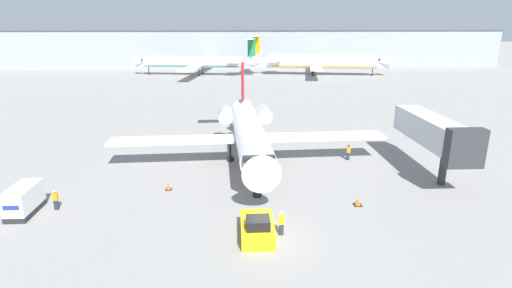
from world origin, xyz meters
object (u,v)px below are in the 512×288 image
airplane_parked_far_left (318,61)px  pushback_tug (257,228)px  luggage_cart (24,200)px  jet_bridge (434,132)px  traffic_cone_left (169,186)px  traffic_cone_right (358,202)px  airplane_main (249,131)px  worker_near_tug (281,223)px  worker_by_wing (348,152)px  worker_on_apron (55,199)px  airplane_parked_far_right (197,62)px

airplane_parked_far_left → pushback_tug: bearing=-104.1°
luggage_cart → pushback_tug: bearing=-14.4°
pushback_tug → jet_bridge: bearing=32.1°
traffic_cone_left → airplane_parked_far_left: bearing=69.7°
pushback_tug → traffic_cone_left: pushback_tug is taller
traffic_cone_right → airplane_parked_far_left: 88.56m
airplane_main → pushback_tug: bearing=-90.1°
traffic_cone_right → jet_bridge: size_ratio=0.05×
worker_near_tug → traffic_cone_left: 12.80m
worker_near_tug → airplane_parked_far_left: (21.40, 91.82, 2.97)m
worker_by_wing → worker_near_tug: bearing=-120.3°
worker_near_tug → worker_on_apron: bearing=164.2°
traffic_cone_right → worker_by_wing: bearing=78.4°
traffic_cone_left → airplane_parked_far_right: airplane_parked_far_right is taller
worker_on_apron → jet_bridge: jet_bridge is taller
luggage_cart → traffic_cone_left: 11.55m
jet_bridge → traffic_cone_right: bearing=-144.5°
worker_by_wing → airplane_main: bearing=-179.8°
pushback_tug → worker_by_wing: size_ratio=2.30×
traffic_cone_right → airplane_parked_far_left: size_ratio=0.02×
airplane_main → worker_by_wing: airplane_main is taller
traffic_cone_right → worker_near_tug: bearing=-147.1°
pushback_tug → worker_near_tug: (1.74, 0.18, 0.25)m
airplane_parked_far_right → airplane_main: bearing=-81.0°
airplane_parked_far_left → traffic_cone_right: bearing=-99.4°
traffic_cone_left → airplane_parked_far_left: airplane_parked_far_left is taller
worker_near_tug → worker_by_wing: size_ratio=1.03×
airplane_parked_far_right → worker_by_wing: bearing=-73.2°
worker_on_apron → traffic_cone_left: worker_on_apron is taller
worker_near_tug → worker_on_apron: worker_near_tug is taller
pushback_tug → worker_by_wing: pushback_tug is taller
worker_near_tug → traffic_cone_left: size_ratio=2.30×
airplane_main → worker_near_tug: (1.71, -15.98, -2.50)m
airplane_main → luggage_cart: airplane_main is taller
airplane_main → worker_on_apron: 19.73m
airplane_main → traffic_cone_right: (8.69, -11.47, -3.13)m
pushback_tug → airplane_parked_far_right: 94.12m
worker_near_tug → traffic_cone_right: worker_near_tug is taller
airplane_parked_far_left → airplane_main: bearing=-106.9°
airplane_main → airplane_parked_far_left: (23.11, 75.84, 0.47)m
airplane_main → luggage_cart: size_ratio=7.87×
luggage_cart → traffic_cone_left: (10.77, 4.12, -0.76)m
luggage_cart → traffic_cone_left: bearing=20.9°
airplane_parked_far_right → jet_bridge: bearing=-69.8°
airplane_parked_far_left → airplane_parked_far_right: 35.36m
luggage_cart → jet_bridge: size_ratio=0.30×
airplane_main → airplane_parked_far_left: size_ratio=0.75×
airplane_parked_far_left → airplane_parked_far_right: airplane_parked_far_left is taller
pushback_tug → worker_on_apron: pushback_tug is taller
airplane_main → traffic_cone_right: size_ratio=42.71×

